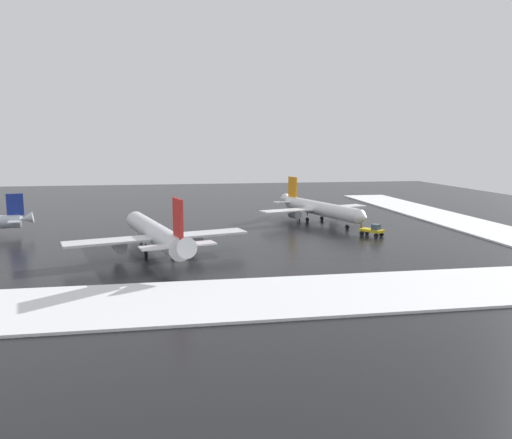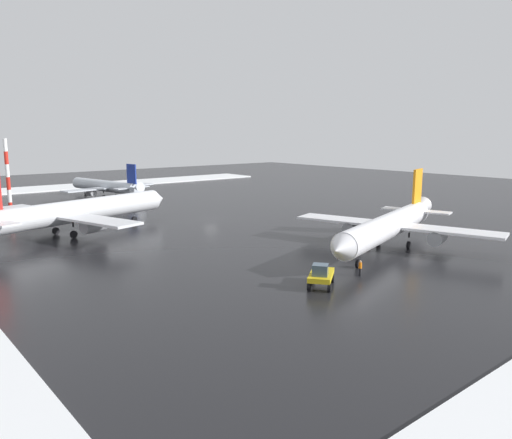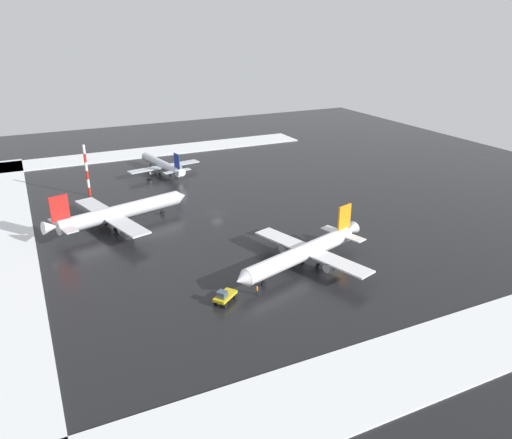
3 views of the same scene
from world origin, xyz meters
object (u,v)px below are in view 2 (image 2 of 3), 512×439
Objects in this scene: ground_crew_beside_wing at (348,237)px; ground_crew_mid_apron at (360,267)px; airplane_far_rear at (76,211)px; pushback_tug at (321,275)px; antenna_mast at (8,177)px; airplane_parked_portside at (389,225)px; ground_crew_near_tug at (369,236)px; airplane_distant_tail at (106,186)px.

ground_crew_beside_wing and ground_crew_mid_apron have the same top height.
airplane_far_rear is 42.77m from pushback_tug.
antenna_mast is (-56.55, -29.25, 6.09)m from ground_crew_beside_wing.
airplane_far_rear is (-36.41, -27.79, 0.24)m from airplane_parked_portside.
pushback_tug is (41.72, 9.16, -2.22)m from airplane_far_rear.
antenna_mast reaches higher than ground_crew_mid_apron.
ground_crew_near_tug is at bearing -63.25° from airplane_far_rear.
airplane_distant_tail is at bearing -4.14° from ground_crew_beside_wing.
ground_crew_near_tug is 17.00m from ground_crew_mid_apron.
airplane_far_rear is 1.26× the size of airplane_distant_tail.
airplane_distant_tail is at bearing 117.50° from antenna_mast.
ground_crew_near_tug is (32.06, 29.24, -2.53)m from airplane_far_rear.
ground_crew_mid_apron is at bearing 5.95° from airplane_parked_portside.
ground_crew_near_tug is at bearing -125.65° from airplane_parked_portside.
airplane_far_rear is 2.48× the size of antenna_mast.
ground_crew_mid_apron is at bearing 15.15° from antenna_mast.
airplane_distant_tail is at bearing -101.90° from airplane_parked_portside.
ground_crew_mid_apron is 70.17m from antenna_mast.
pushback_tug is at bearing -93.23° from airplane_far_rear.
ground_crew_mid_apron is at bearing 143.24° from pushback_tug.
ground_crew_near_tug and ground_crew_mid_apron have the same top height.
airplane_far_rear is at bearing 141.01° from airplane_distant_tail.
pushback_tug is 6.12m from ground_crew_mid_apron.
ground_crew_mid_apron is (9.69, -13.97, 0.00)m from ground_crew_near_tug.
airplane_far_rear reaches higher than ground_crew_near_tug.
antenna_mast reaches higher than ground_crew_near_tug.
airplane_far_rear is 7.01× the size of pushback_tug.
airplane_distant_tail is 69.23m from ground_crew_beside_wing.
airplane_distant_tail reaches higher than ground_crew_mid_apron.
ground_crew_near_tug is at bearing -120.97° from ground_crew_mid_apron.
ground_crew_near_tug is (70.24, 8.32, -1.77)m from airplane_distant_tail.
airplane_parked_portside is at bearing 159.42° from pushback_tug.
airplane_distant_tail reaches higher than ground_crew_near_tug.
pushback_tug is 68.78m from antenna_mast.
airplane_distant_tail is at bearing 45.66° from airplane_far_rear.
antenna_mast is (-25.73, -3.00, 3.56)m from airplane_far_rear.
antenna_mast is at bearing 81.02° from airplane_far_rear.
ground_crew_beside_wing is (69.00, 5.33, -1.77)m from airplane_distant_tail.
airplane_distant_tail is (-38.18, 20.92, -0.76)m from airplane_far_rear.
ground_crew_near_tug is at bearing 176.48° from airplane_distant_tail.
airplane_distant_tail is 70.75m from ground_crew_near_tug.
antenna_mast is at bearing 107.23° from airplane_distant_tail.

